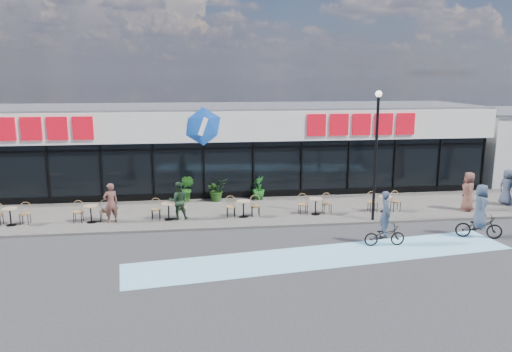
{
  "coord_description": "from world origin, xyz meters",
  "views": [
    {
      "loc": [
        -0.52,
        -17.73,
        6.34
      ],
      "look_at": [
        2.19,
        3.5,
        1.92
      ],
      "focal_mm": 35.0,
      "sensor_mm": 36.0,
      "label": 1
    }
  ],
  "objects_px": {
    "potted_plant_right": "(258,188)",
    "pedestrian_a": "(468,191)",
    "cyclist_b": "(480,218)",
    "potted_plant_mid": "(216,190)",
    "potted_plant_left": "(187,188)",
    "pedestrian_b": "(507,187)",
    "cyclist_a": "(385,227)",
    "lamp_post": "(376,145)",
    "patron_right": "(178,201)",
    "patron_left": "(111,203)"
  },
  "relations": [
    {
      "from": "potted_plant_right",
      "to": "pedestrian_a",
      "type": "height_order",
      "value": "pedestrian_a"
    },
    {
      "from": "lamp_post",
      "to": "pedestrian_b",
      "type": "bearing_deg",
      "value": 12.91
    },
    {
      "from": "potted_plant_right",
      "to": "patron_right",
      "type": "xyz_separation_m",
      "value": [
        -3.91,
        -3.06,
        0.25
      ]
    },
    {
      "from": "pedestrian_a",
      "to": "cyclist_b",
      "type": "xyz_separation_m",
      "value": [
        -1.51,
        -3.46,
        -0.18
      ]
    },
    {
      "from": "pedestrian_b",
      "to": "cyclist_b",
      "type": "bearing_deg",
      "value": 117.61
    },
    {
      "from": "pedestrian_b",
      "to": "cyclist_a",
      "type": "height_order",
      "value": "cyclist_a"
    },
    {
      "from": "lamp_post",
      "to": "cyclist_a",
      "type": "bearing_deg",
      "value": -102.31
    },
    {
      "from": "pedestrian_a",
      "to": "potted_plant_mid",
      "type": "bearing_deg",
      "value": -90.79
    },
    {
      "from": "patron_left",
      "to": "potted_plant_left",
      "type": "bearing_deg",
      "value": -159.54
    },
    {
      "from": "potted_plant_left",
      "to": "patron_left",
      "type": "height_order",
      "value": "patron_left"
    },
    {
      "from": "potted_plant_mid",
      "to": "lamp_post",
      "type": "bearing_deg",
      "value": -32.44
    },
    {
      "from": "lamp_post",
      "to": "potted_plant_right",
      "type": "height_order",
      "value": "lamp_post"
    },
    {
      "from": "potted_plant_right",
      "to": "pedestrian_b",
      "type": "bearing_deg",
      "value": -12.31
    },
    {
      "from": "potted_plant_right",
      "to": "patron_left",
      "type": "relative_size",
      "value": 0.68
    },
    {
      "from": "potted_plant_left",
      "to": "patron_right",
      "type": "bearing_deg",
      "value": -96.17
    },
    {
      "from": "potted_plant_mid",
      "to": "potted_plant_right",
      "type": "relative_size",
      "value": 0.96
    },
    {
      "from": "potted_plant_mid",
      "to": "patron_left",
      "type": "xyz_separation_m",
      "value": [
        -4.63,
        -3.12,
        0.3
      ]
    },
    {
      "from": "cyclist_a",
      "to": "cyclist_b",
      "type": "height_order",
      "value": "cyclist_b"
    },
    {
      "from": "patron_left",
      "to": "pedestrian_a",
      "type": "relative_size",
      "value": 0.94
    },
    {
      "from": "potted_plant_left",
      "to": "pedestrian_a",
      "type": "bearing_deg",
      "value": -14.3
    },
    {
      "from": "patron_left",
      "to": "pedestrian_a",
      "type": "height_order",
      "value": "pedestrian_a"
    },
    {
      "from": "potted_plant_left",
      "to": "cyclist_b",
      "type": "bearing_deg",
      "value": -30.65
    },
    {
      "from": "lamp_post",
      "to": "cyclist_a",
      "type": "height_order",
      "value": "lamp_post"
    },
    {
      "from": "potted_plant_right",
      "to": "potted_plant_mid",
      "type": "bearing_deg",
      "value": -177.98
    },
    {
      "from": "potted_plant_mid",
      "to": "cyclist_a",
      "type": "height_order",
      "value": "cyclist_a"
    },
    {
      "from": "lamp_post",
      "to": "potted_plant_left",
      "type": "relative_size",
      "value": 4.15
    },
    {
      "from": "potted_plant_right",
      "to": "pedestrian_b",
      "type": "height_order",
      "value": "pedestrian_b"
    },
    {
      "from": "potted_plant_right",
      "to": "pedestrian_a",
      "type": "bearing_deg",
      "value": -19.93
    },
    {
      "from": "pedestrian_a",
      "to": "pedestrian_b",
      "type": "xyz_separation_m",
      "value": [
        2.47,
        0.8,
        -0.04
      ]
    },
    {
      "from": "pedestrian_b",
      "to": "patron_right",
      "type": "bearing_deg",
      "value": 72.33
    },
    {
      "from": "lamp_post",
      "to": "pedestrian_b",
      "type": "distance_m",
      "value": 7.89
    },
    {
      "from": "potted_plant_left",
      "to": "patron_right",
      "type": "height_order",
      "value": "patron_right"
    },
    {
      "from": "patron_right",
      "to": "cyclist_a",
      "type": "relative_size",
      "value": 0.79
    },
    {
      "from": "pedestrian_a",
      "to": "pedestrian_b",
      "type": "height_order",
      "value": "pedestrian_a"
    },
    {
      "from": "cyclist_b",
      "to": "pedestrian_a",
      "type": "bearing_deg",
      "value": 66.49
    },
    {
      "from": "potted_plant_mid",
      "to": "pedestrian_b",
      "type": "xyz_separation_m",
      "value": [
        13.89,
        -2.5,
        0.31
      ]
    },
    {
      "from": "lamp_post",
      "to": "potted_plant_mid",
      "type": "distance_m",
      "value": 8.24
    },
    {
      "from": "potted_plant_right",
      "to": "cyclist_a",
      "type": "distance_m",
      "value": 8.18
    },
    {
      "from": "pedestrian_a",
      "to": "cyclist_a",
      "type": "relative_size",
      "value": 0.87
    },
    {
      "from": "pedestrian_a",
      "to": "pedestrian_b",
      "type": "distance_m",
      "value": 2.59
    },
    {
      "from": "patron_left",
      "to": "pedestrian_b",
      "type": "relative_size",
      "value": 0.98
    },
    {
      "from": "lamp_post",
      "to": "cyclist_b",
      "type": "xyz_separation_m",
      "value": [
        3.35,
        -2.59,
        -2.54
      ]
    },
    {
      "from": "potted_plant_mid",
      "to": "pedestrian_b",
      "type": "relative_size",
      "value": 0.64
    },
    {
      "from": "lamp_post",
      "to": "cyclist_b",
      "type": "height_order",
      "value": "lamp_post"
    },
    {
      "from": "potted_plant_right",
      "to": "pedestrian_a",
      "type": "distance_m",
      "value": 9.91
    },
    {
      "from": "patron_left",
      "to": "patron_right",
      "type": "relative_size",
      "value": 1.04
    },
    {
      "from": "potted_plant_mid",
      "to": "pedestrian_b",
      "type": "bearing_deg",
      "value": -10.18
    },
    {
      "from": "lamp_post",
      "to": "pedestrian_a",
      "type": "height_order",
      "value": "lamp_post"
    },
    {
      "from": "potted_plant_right",
      "to": "cyclist_b",
      "type": "distance_m",
      "value": 10.38
    },
    {
      "from": "potted_plant_mid",
      "to": "potted_plant_left",
      "type": "bearing_deg",
      "value": -179.5
    }
  ]
}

